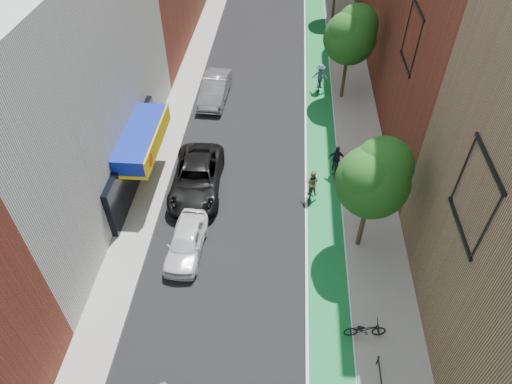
% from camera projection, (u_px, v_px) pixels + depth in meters
% --- Properties ---
extents(bike_lane, '(2.00, 68.00, 0.01)m').
position_uv_depth(bike_lane, '(318.00, 83.00, 34.98)').
color(bike_lane, '#12672C').
rests_on(bike_lane, ground).
extents(sidewalk_left, '(2.00, 68.00, 0.15)m').
position_uv_depth(sidewalk_left, '(189.00, 77.00, 35.47)').
color(sidewalk_left, gray).
rests_on(sidewalk_left, ground).
extents(sidewalk_right, '(3.00, 68.00, 0.15)m').
position_uv_depth(sidewalk_right, '(351.00, 84.00, 34.79)').
color(sidewalk_right, gray).
rests_on(sidewalk_right, ground).
extents(building_left_white, '(8.00, 20.00, 12.00)m').
position_uv_depth(building_left_white, '(37.00, 88.00, 22.99)').
color(building_left_white, silver).
rests_on(building_left_white, ground).
extents(tree_near, '(3.40, 3.36, 6.42)m').
position_uv_depth(tree_near, '(374.00, 177.00, 20.14)').
color(tree_near, '#332619').
rests_on(tree_near, ground).
extents(tree_mid, '(3.55, 3.53, 6.74)m').
position_uv_depth(tree_mid, '(351.00, 34.00, 30.09)').
color(tree_mid, '#332619').
rests_on(tree_mid, ground).
extents(parked_car_white, '(1.80, 4.15, 1.39)m').
position_uv_depth(parked_car_white, '(186.00, 242.00, 22.59)').
color(parked_car_white, silver).
rests_on(parked_car_white, ground).
extents(parked_car_black, '(2.96, 6.01, 1.64)m').
position_uv_depth(parked_car_black, '(197.00, 178.00, 25.84)').
color(parked_car_black, black).
rests_on(parked_car_black, ground).
extents(parked_car_silver, '(1.97, 5.04, 1.64)m').
position_uv_depth(parked_car_silver, '(215.00, 89.00, 32.82)').
color(parked_car_silver, gray).
rests_on(parked_car_silver, ground).
extents(cyclist_lane_near, '(0.87, 1.66, 1.93)m').
position_uv_depth(cyclist_lane_near, '(311.00, 187.00, 25.29)').
color(cyclist_lane_near, black).
rests_on(cyclist_lane_near, ground).
extents(cyclist_lane_mid, '(1.00, 1.55, 2.01)m').
position_uv_depth(cyclist_lane_mid, '(336.00, 164.00, 26.78)').
color(cyclist_lane_mid, black).
rests_on(cyclist_lane_mid, ground).
extents(cyclist_lane_far, '(1.20, 1.73, 2.08)m').
position_uv_depth(cyclist_lane_far, '(320.00, 79.00, 33.59)').
color(cyclist_lane_far, black).
rests_on(cyclist_lane_far, ground).
extents(parked_bike_far, '(1.85, 0.81, 0.95)m').
position_uv_depth(parked_bike_far, '(365.00, 329.00, 19.21)').
color(parked_bike_far, black).
rests_on(parked_bike_far, sidewalk_right).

